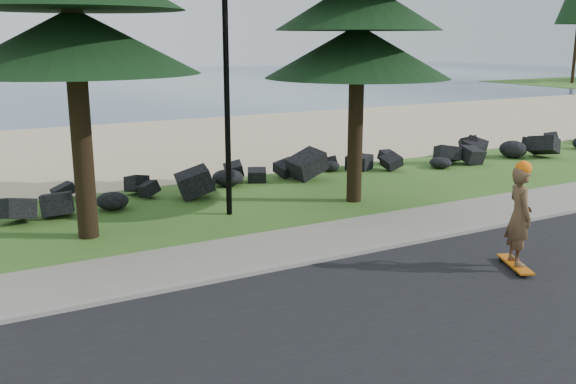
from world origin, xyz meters
name	(u,v)px	position (x,y,z in m)	size (l,w,h in m)	color
ground	(292,250)	(0.00, 0.00, 0.00)	(160.00, 160.00, 0.00)	#325D1D
road	(440,335)	(0.00, -4.50, 0.01)	(160.00, 7.00, 0.02)	black
kerb	(314,260)	(0.00, -0.90, 0.05)	(160.00, 0.20, 0.10)	gray
sidewalk	(287,246)	(0.00, 0.20, 0.04)	(160.00, 2.00, 0.08)	gray
beach_sand	(115,148)	(0.00, 14.50, 0.01)	(160.00, 15.00, 0.01)	tan
ocean	(10,88)	(0.00, 51.00, 0.00)	(160.00, 58.00, 0.01)	#39536E
seawall_boulders	(195,194)	(0.00, 5.60, 0.00)	(60.00, 2.40, 1.10)	black
lamp_post	(226,45)	(0.00, 3.20, 4.13)	(0.25, 0.14, 8.14)	black
skateboarder	(519,216)	(3.16, -3.07, 1.05)	(0.72, 1.14, 2.10)	#BF5D0B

